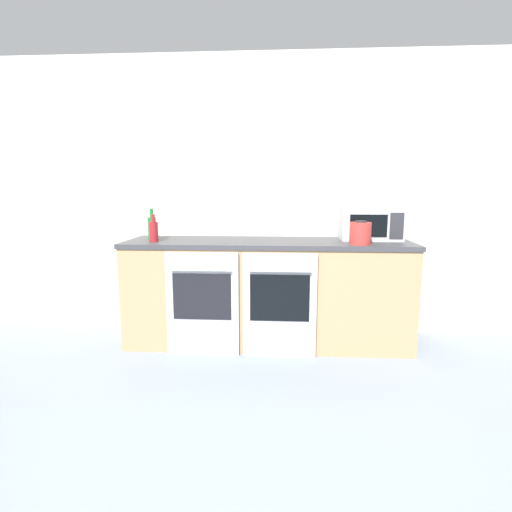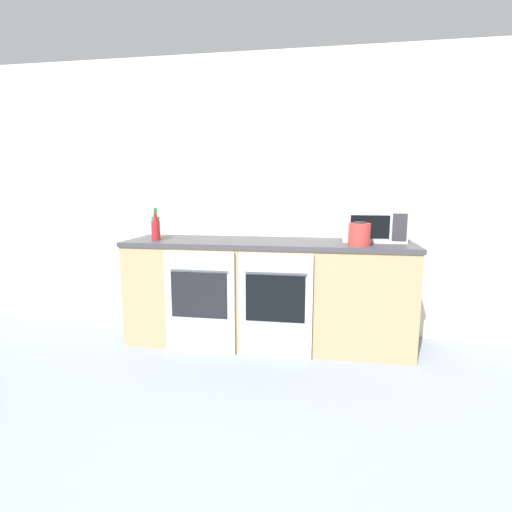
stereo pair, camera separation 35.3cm
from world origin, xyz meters
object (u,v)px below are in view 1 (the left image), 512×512
Objects in this scene: kettle at (360,233)px; microwave at (370,224)px; bottle_red at (154,231)px; oven_left at (202,304)px; oven_right at (280,305)px; bottle_green at (152,228)px.

microwave is at bearing 65.90° from kettle.
oven_left is at bearing -24.28° from bottle_red.
oven_left is 3.70× the size of bottle_red.
bottle_green is (-1.14, 0.34, 0.59)m from oven_right.
microwave reaches higher than kettle.
oven_left is 1.00× the size of oven_right.
bottle_red is (-0.45, 0.20, 0.58)m from oven_left.
kettle is at bearing 12.33° from oven_right.
microwave reaches higher than bottle_red.
oven_left is at bearing 180.00° from oven_right.
microwave is at bearing 17.90° from oven_left.
oven_right is (0.64, 0.00, 0.00)m from oven_left.
oven_right is at bearing -167.67° from kettle.
kettle reaches higher than oven_left.
oven_left is at bearing -162.10° from microwave.
microwave and bottle_green have the same top height.
bottle_red is 1.74m from kettle.
bottle_green is at bearing 113.09° from bottle_red.
oven_right is at bearing -10.63° from bottle_red.
oven_right is at bearing -16.40° from bottle_green.
bottle_red is at bearing 169.37° from oven_right.
oven_left is 1.63m from microwave.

